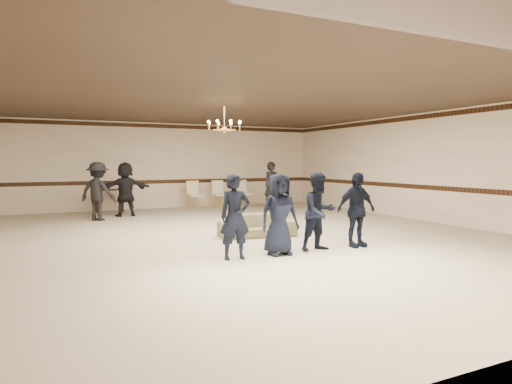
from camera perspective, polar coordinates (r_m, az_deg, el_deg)
room at (r=10.28m, az=-2.09°, el=3.10°), size 12.01×14.01×3.21m
chair_rail at (r=16.94m, az=-11.46°, el=1.34°), size 12.00×0.02×0.14m
crown_molding at (r=16.98m, az=-11.56°, el=8.37°), size 12.00×0.02×0.14m
chandelier at (r=11.26m, az=-4.14°, el=9.66°), size 0.94×0.94×0.89m
boy_a at (r=7.87m, az=-2.74°, el=-3.23°), size 0.59×0.41×1.54m
boy_b at (r=8.26m, az=3.04°, el=-2.90°), size 0.77×0.52×1.54m
boy_c at (r=8.72m, az=8.26°, el=-2.57°), size 0.80×0.66×1.54m
boy_d at (r=9.25m, az=12.91°, el=-2.25°), size 0.91×0.39×1.54m
settee at (r=10.32m, az=0.13°, el=-4.36°), size 1.86×0.91×0.52m
adult_left at (r=13.86m, az=-19.87°, el=0.08°), size 1.28×1.22×1.75m
adult_mid at (r=14.66m, az=-16.63°, el=0.36°), size 1.63×0.56×1.75m
adult_right at (r=15.88m, az=2.11°, el=0.79°), size 0.65×0.45×1.75m
banquet_chair_left at (r=16.49m, az=-8.03°, el=-0.40°), size 0.51×0.51×1.02m
banquet_chair_mid at (r=16.82m, az=-4.78°, el=-0.29°), size 0.51×0.51×1.02m
banquet_chair_right at (r=17.19m, az=-1.66°, el=-0.18°), size 0.51×0.51×1.02m
console_table at (r=16.07m, az=-18.51°, el=-1.05°), size 0.99×0.49×0.81m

